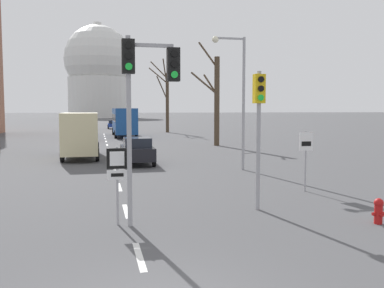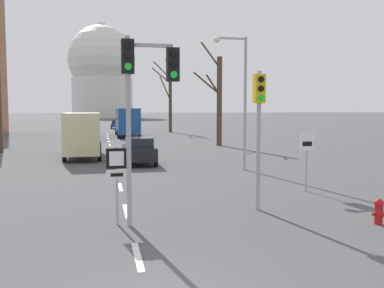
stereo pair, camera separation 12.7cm
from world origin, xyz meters
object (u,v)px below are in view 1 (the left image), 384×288
at_px(sedan_mid_centre, 137,151).
at_px(route_sign_post, 117,172).
at_px(traffic_signal_centre_tall, 144,83).
at_px(fire_hydrant, 379,210).
at_px(sedan_near_left, 86,134).
at_px(delivery_truck, 81,134).
at_px(street_lamp_right, 238,88).
at_px(traffic_signal_near_right, 259,113).
at_px(sedan_near_right, 113,124).
at_px(speed_limit_sign, 306,151).
at_px(city_bus, 124,120).

bearing_deg(sedan_mid_centre, route_sign_post, -97.64).
bearing_deg(traffic_signal_centre_tall, fire_hydrant, -11.29).
bearing_deg(sedan_near_left, delivery_truck, -89.94).
relative_size(route_sign_post, street_lamp_right, 0.32).
distance_m(traffic_signal_near_right, fire_hydrant, 4.72).
bearing_deg(street_lamp_right, sedan_near_left, 109.97).
bearing_deg(sedan_near_right, sedan_near_left, -97.80).
distance_m(sedan_near_left, sedan_mid_centre, 20.76).
height_order(route_sign_post, sedan_near_right, route_sign_post).
height_order(route_sign_post, sedan_mid_centre, route_sign_post).
relative_size(traffic_signal_centre_tall, speed_limit_sign, 2.18).
relative_size(street_lamp_right, sedan_mid_centre, 1.88).
xyz_separation_m(fire_hydrant, delivery_truck, (-9.21, 19.61, 1.29)).
height_order(traffic_signal_centre_tall, sedan_near_right, traffic_signal_centre_tall).
distance_m(city_bus, delivery_truck, 23.40).
distance_m(traffic_signal_near_right, sedan_mid_centre, 13.25).
bearing_deg(street_lamp_right, city_bus, 97.95).
height_order(sedan_mid_centre, city_bus, city_bus).
relative_size(speed_limit_sign, sedan_near_left, 0.56).
distance_m(route_sign_post, delivery_truck, 18.11).
height_order(speed_limit_sign, fire_hydrant, speed_limit_sign).
height_order(traffic_signal_near_right, route_sign_post, traffic_signal_near_right).
distance_m(traffic_signal_near_right, street_lamp_right, 9.54).
height_order(sedan_near_left, sedan_mid_centre, sedan_mid_centre).
bearing_deg(street_lamp_right, sedan_mid_centre, 145.88).
bearing_deg(speed_limit_sign, street_lamp_right, 96.76).
xyz_separation_m(traffic_signal_near_right, speed_limit_sign, (3.10, 2.62, -1.56)).
relative_size(sedan_near_right, sedan_mid_centre, 0.99).
xyz_separation_m(traffic_signal_near_right, sedan_near_left, (-6.39, 33.17, -2.50)).
relative_size(sedan_near_left, sedan_near_right, 1.16).
relative_size(sedan_mid_centre, city_bus, 0.36).
bearing_deg(sedan_near_right, street_lamp_right, -84.73).
bearing_deg(sedan_mid_centre, speed_limit_sign, -59.25).
xyz_separation_m(street_lamp_right, city_bus, (-4.32, 30.95, -2.50)).
distance_m(traffic_signal_centre_tall, speed_limit_sign, 8.34).
bearing_deg(sedan_near_right, speed_limit_sign, -84.56).
xyz_separation_m(sedan_near_left, delivery_truck, (0.02, -16.04, 0.94)).
xyz_separation_m(fire_hydrant, sedan_mid_centre, (-5.73, 15.18, 0.44)).
bearing_deg(sedan_near_right, city_bus, -88.62).
distance_m(speed_limit_sign, sedan_near_left, 32.00).
height_order(sedan_near_left, city_bus, city_bus).
xyz_separation_m(traffic_signal_near_right, fire_hydrant, (2.83, -2.48, -2.84)).
height_order(street_lamp_right, sedan_near_left, street_lamp_right).
height_order(traffic_signal_near_right, sedan_near_right, traffic_signal_near_right).
distance_m(street_lamp_right, sedan_mid_centre, 7.31).
xyz_separation_m(sedan_near_right, delivery_truck, (-3.87, -44.42, 0.92)).
distance_m(route_sign_post, sedan_mid_centre, 13.75).
xyz_separation_m(speed_limit_sign, sedan_near_right, (-5.61, 58.93, -0.92)).
bearing_deg(sedan_near_left, route_sign_post, -87.19).
height_order(speed_limit_sign, sedan_mid_centre, speed_limit_sign).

